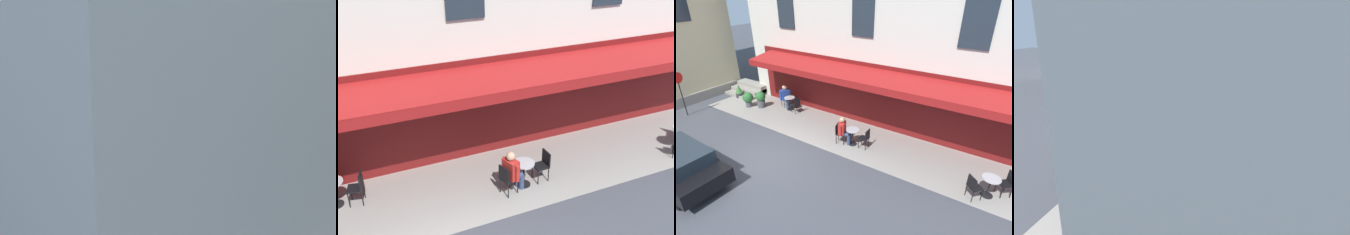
% 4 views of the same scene
% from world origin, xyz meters
% --- Properties ---
extents(ground_plane, '(70.00, 70.00, 0.00)m').
position_xyz_m(ground_plane, '(0.00, 0.00, 0.00)').
color(ground_plane, '#42444C').
extents(sidewalk_cafe_terrace, '(20.50, 3.20, 0.01)m').
position_xyz_m(sidewalk_cafe_terrace, '(-3.25, -3.40, 0.00)').
color(sidewalk_cafe_terrace, gray).
rests_on(sidewalk_cafe_terrace, ground_plane).
extents(cafe_table_near_entrance, '(0.60, 0.60, 0.75)m').
position_xyz_m(cafe_table_near_entrance, '(-8.06, -2.60, 0.49)').
color(cafe_table_near_entrance, black).
rests_on(cafe_table_near_entrance, ground_plane).
extents(cafe_chair_black_near_door, '(0.57, 0.57, 0.91)m').
position_xyz_m(cafe_chair_black_near_door, '(-7.61, -2.15, 0.55)').
color(cafe_chair_black_near_door, black).
rests_on(cafe_chair_black_near_door, ground_plane).
extents(cafe_chair_black_back_row, '(0.56, 0.56, 0.91)m').
position_xyz_m(cafe_chair_black_back_row, '(-8.56, -2.99, 0.55)').
color(cafe_chair_black_back_row, black).
rests_on(cafe_chair_black_back_row, ground_plane).
extents(cafe_table_mid_terrace, '(0.60, 0.60, 0.75)m').
position_xyz_m(cafe_table_mid_terrace, '(-2.49, -2.87, 0.49)').
color(cafe_table_mid_terrace, black).
rests_on(cafe_table_mid_terrace, ground_plane).
extents(cafe_chair_black_under_awning, '(0.50, 0.50, 0.91)m').
position_xyz_m(cafe_chair_black_under_awning, '(-1.89, -2.69, 0.55)').
color(cafe_chair_black_under_awning, black).
rests_on(cafe_chair_black_under_awning, ground_plane).
extents(cafe_chair_black_kerbside, '(0.42, 0.42, 0.91)m').
position_xyz_m(cafe_chair_black_kerbside, '(-3.12, -2.91, 0.55)').
color(cafe_chair_black_kerbside, black).
rests_on(cafe_chair_black_kerbside, ground_plane).
extents(cafe_table_streetside, '(0.60, 0.60, 0.75)m').
position_xyz_m(cafe_table_streetside, '(2.45, -4.07, 0.49)').
color(cafe_table_streetside, black).
rests_on(cafe_table_streetside, ground_plane).
extents(cafe_chair_black_by_window, '(0.48, 0.48, 0.91)m').
position_xyz_m(cafe_chair_black_by_window, '(1.83, -3.93, 0.55)').
color(cafe_chair_black_by_window, black).
rests_on(cafe_chair_black_by_window, ground_plane).
extents(cafe_chair_black_corner_left, '(0.50, 0.50, 0.91)m').
position_xyz_m(cafe_chair_black_corner_left, '(3.05, -4.26, 0.55)').
color(cafe_chair_black_corner_left, black).
rests_on(cafe_chair_black_corner_left, ground_plane).
extents(seated_patron_in_blue, '(0.65, 0.67, 1.35)m').
position_xyz_m(seated_patron_in_blue, '(2.84, -4.19, 0.72)').
color(seated_patron_in_blue, navy).
rests_on(seated_patron_in_blue, ground_plane).
extents(seated_companion_in_red, '(0.60, 0.63, 1.29)m').
position_xyz_m(seated_companion_in_red, '(-2.09, -2.75, 0.69)').
color(seated_companion_in_red, navy).
rests_on(seated_companion_in_red, ground_plane).
extents(potted_plant_entrance_right, '(0.57, 0.57, 0.96)m').
position_xyz_m(potted_plant_entrance_right, '(4.11, -3.40, 0.53)').
color(potted_plant_entrance_right, '#4C4C51').
rests_on(potted_plant_entrance_right, ground_plane).
extents(parked_car_black, '(4.35, 1.93, 1.33)m').
position_xyz_m(parked_car_black, '(1.60, 2.64, 0.71)').
color(parked_car_black, black).
rests_on(parked_car_black, ground_plane).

